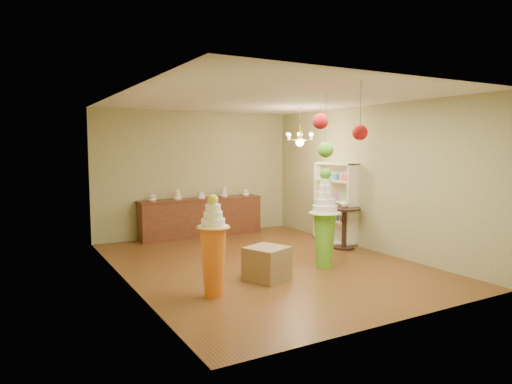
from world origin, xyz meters
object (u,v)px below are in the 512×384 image
pedestal_green (325,227)px  sideboard (201,216)px  pedestal_orange (213,254)px  round_table (344,222)px

pedestal_green → sideboard: (-0.82, 3.71, -0.26)m
pedestal_orange → sideboard: pedestal_orange is taller
sideboard → round_table: (2.10, -2.74, 0.09)m
round_table → pedestal_orange: bearing=-158.1°
pedestal_green → round_table: size_ratio=2.02×
pedestal_orange → round_table: size_ratio=1.69×
pedestal_orange → sideboard: size_ratio=0.49×
pedestal_green → pedestal_orange: pedestal_green is taller
pedestal_green → sideboard: size_ratio=0.59×
pedestal_green → round_table: (1.28, 0.97, -0.17)m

